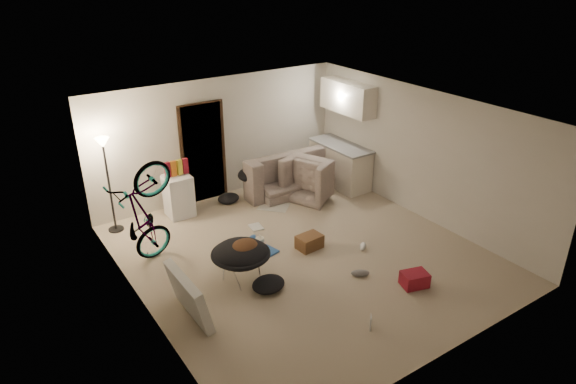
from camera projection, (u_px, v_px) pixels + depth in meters
floor at (303, 254)px, 8.82m from camera, size 5.50×6.00×0.02m
ceiling at (305, 112)px, 7.76m from camera, size 5.50×6.00×0.02m
wall_back at (219, 138)px, 10.56m from camera, size 5.50×0.02×2.50m
wall_front at (453, 275)px, 6.03m from camera, size 5.50×0.02×2.50m
wall_left at (137, 235)px, 6.89m from camera, size 0.02×6.00×2.50m
wall_right at (422, 154)px, 9.69m from camera, size 0.02×6.00×2.50m
doorway at (203, 153)px, 10.42m from camera, size 0.85×0.10×2.04m
door_trim at (203, 153)px, 10.40m from camera, size 0.97×0.04×2.10m
floor_lamp at (106, 165)px, 9.04m from camera, size 0.28×0.28×1.81m
kitchen_counter at (340, 165)px, 11.37m from camera, size 0.60×1.50×0.88m
counter_top at (341, 145)px, 11.18m from camera, size 0.64×1.54×0.04m
kitchen_uppers at (348, 97)px, 10.80m from camera, size 0.38×1.40×0.65m
sofa at (288, 174)px, 11.21m from camera, size 2.27×0.93×0.66m
armchair at (315, 180)px, 10.90m from camera, size 1.21×1.27×0.65m
bicycle at (146, 238)px, 8.33m from camera, size 1.96×1.09×1.07m
book_asset at (370, 331)px, 6.99m from camera, size 0.25×0.24×0.02m
mini_fridge at (179, 196)px, 9.97m from camera, size 0.50×0.50×0.83m
snack_box_0 at (167, 170)px, 9.64m from camera, size 0.11×0.08×0.30m
snack_box_1 at (173, 169)px, 9.70m from camera, size 0.11×0.08×0.30m
snack_box_2 at (179, 167)px, 9.76m from camera, size 0.11×0.09×0.30m
snack_box_3 at (185, 166)px, 9.83m from camera, size 0.10×0.07×0.30m
saucer_chair at (241, 259)px, 7.96m from camera, size 0.93×0.93×0.66m
hoodie at (244, 247)px, 7.88m from camera, size 0.59×0.54×0.22m
sofa_drape at (250, 174)px, 10.64m from camera, size 0.63×0.55×0.28m
tv_box at (189, 296)px, 7.15m from camera, size 0.28×1.07×0.71m
drink_case_a at (309, 242)px, 8.95m from camera, size 0.45×0.34×0.24m
drink_case_b at (415, 279)px, 7.93m from camera, size 0.46×0.39×0.23m
juicer at (260, 241)px, 9.05m from camera, size 0.15×0.15×0.22m
newspaper at (274, 206)px, 10.49m from camera, size 0.74×0.75×0.01m
book_blue at (268, 251)px, 8.89m from camera, size 0.31×0.38×0.03m
book_white at (256, 227)px, 9.66m from camera, size 0.26×0.32×0.03m
shoe_0 at (252, 238)px, 9.21m from camera, size 0.27×0.23×0.10m
shoe_3 at (360, 273)px, 8.19m from camera, size 0.32×0.26×0.11m
shoe_4 at (363, 246)px, 8.96m from camera, size 0.26×0.25×0.09m
clothes_lump_a at (268, 284)px, 7.86m from camera, size 0.64×0.58×0.17m
clothes_lump_b at (228, 198)px, 10.66m from camera, size 0.66×0.65×0.15m
clothes_lump_c at (227, 256)px, 8.66m from camera, size 0.49×0.48×0.12m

